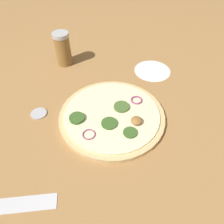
{
  "coord_description": "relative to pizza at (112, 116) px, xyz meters",
  "views": [
    {
      "loc": [
        -0.29,
        0.26,
        0.43
      ],
      "look_at": [
        0.0,
        0.0,
        0.02
      ],
      "focal_mm": 35.0,
      "sensor_mm": 36.0,
      "label": 1
    }
  ],
  "objects": [
    {
      "name": "loose_cap",
      "position": [
        0.14,
        0.14,
        -0.0
      ],
      "size": [
        0.04,
        0.04,
        0.01
      ],
      "color": "#B2B2B7",
      "rests_on": "ground_plane"
    },
    {
      "name": "ground_plane",
      "position": [
        0.0,
        -0.0,
        -0.01
      ],
      "size": [
        3.0,
        3.0,
        0.0
      ],
      "primitive_type": "plane",
      "color": "#9E703F"
    },
    {
      "name": "flour_patch",
      "position": [
        0.07,
        -0.24,
        -0.01
      ],
      "size": [
        0.12,
        0.12,
        0.0
      ],
      "color": "white",
      "rests_on": "ground_plane"
    },
    {
      "name": "spice_jar",
      "position": [
        0.3,
        -0.05,
        0.05
      ],
      "size": [
        0.05,
        0.05,
        0.11
      ],
      "color": "olive",
      "rests_on": "ground_plane"
    },
    {
      "name": "pizza",
      "position": [
        0.0,
        0.0,
        0.0
      ],
      "size": [
        0.28,
        0.28,
        0.03
      ],
      "color": "#D6B77A",
      "rests_on": "ground_plane"
    }
  ]
}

